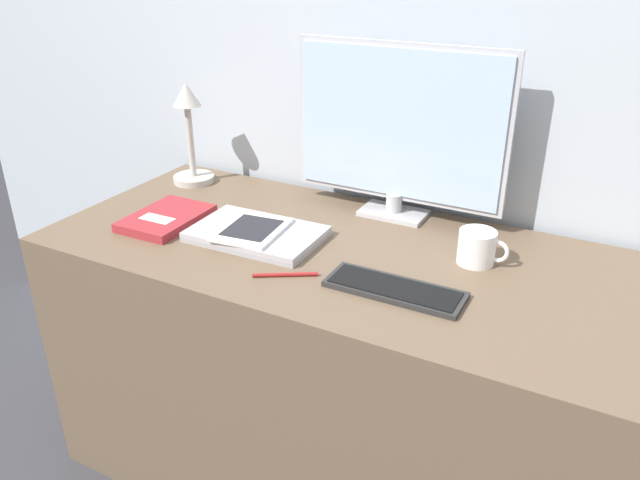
{
  "coord_description": "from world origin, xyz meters",
  "views": [
    {
      "loc": [
        0.58,
        -1.05,
        1.44
      ],
      "look_at": [
        -0.03,
        0.1,
        0.81
      ],
      "focal_mm": 35.0,
      "sensor_mm": 36.0,
      "label": 1
    }
  ],
  "objects_px": {
    "keyboard": "(395,289)",
    "notebook": "(166,218)",
    "pen": "(285,275)",
    "monitor": "(398,130)",
    "ereader": "(252,229)",
    "desk_lamp": "(190,130)",
    "coffee_mug": "(478,247)",
    "laptop": "(257,234)"
  },
  "relations": [
    {
      "from": "desk_lamp",
      "to": "coffee_mug",
      "type": "xyz_separation_m",
      "value": [
        0.94,
        -0.13,
        -0.13
      ]
    },
    {
      "from": "monitor",
      "to": "desk_lamp",
      "type": "bearing_deg",
      "value": -175.67
    },
    {
      "from": "ereader",
      "to": "pen",
      "type": "distance_m",
      "value": 0.22
    },
    {
      "from": "monitor",
      "to": "laptop",
      "type": "distance_m",
      "value": 0.46
    },
    {
      "from": "keyboard",
      "to": "laptop",
      "type": "relative_size",
      "value": 0.92
    },
    {
      "from": "notebook",
      "to": "pen",
      "type": "bearing_deg",
      "value": -13.98
    },
    {
      "from": "laptop",
      "to": "coffee_mug",
      "type": "height_order",
      "value": "coffee_mug"
    },
    {
      "from": "monitor",
      "to": "ereader",
      "type": "height_order",
      "value": "monitor"
    },
    {
      "from": "ereader",
      "to": "coffee_mug",
      "type": "bearing_deg",
      "value": 14.92
    },
    {
      "from": "laptop",
      "to": "desk_lamp",
      "type": "bearing_deg",
      "value": 147.46
    },
    {
      "from": "desk_lamp",
      "to": "coffee_mug",
      "type": "relative_size",
      "value": 2.6
    },
    {
      "from": "desk_lamp",
      "to": "ereader",
      "type": "bearing_deg",
      "value": -34.13
    },
    {
      "from": "keyboard",
      "to": "coffee_mug",
      "type": "height_order",
      "value": "coffee_mug"
    },
    {
      "from": "coffee_mug",
      "to": "pen",
      "type": "height_order",
      "value": "coffee_mug"
    },
    {
      "from": "notebook",
      "to": "coffee_mug",
      "type": "bearing_deg",
      "value": 11.24
    },
    {
      "from": "laptop",
      "to": "pen",
      "type": "xyz_separation_m",
      "value": [
        0.17,
        -0.14,
        -0.01
      ]
    },
    {
      "from": "desk_lamp",
      "to": "notebook",
      "type": "height_order",
      "value": "desk_lamp"
    },
    {
      "from": "keyboard",
      "to": "notebook",
      "type": "height_order",
      "value": "notebook"
    },
    {
      "from": "monitor",
      "to": "notebook",
      "type": "distance_m",
      "value": 0.66
    },
    {
      "from": "keyboard",
      "to": "notebook",
      "type": "bearing_deg",
      "value": 175.19
    },
    {
      "from": "pen",
      "to": "monitor",
      "type": "bearing_deg",
      "value": 79.26
    },
    {
      "from": "ereader",
      "to": "laptop",
      "type": "bearing_deg",
      "value": 70.32
    },
    {
      "from": "coffee_mug",
      "to": "laptop",
      "type": "bearing_deg",
      "value": -166.26
    },
    {
      "from": "monitor",
      "to": "laptop",
      "type": "xyz_separation_m",
      "value": [
        -0.25,
        -0.31,
        -0.23
      ]
    },
    {
      "from": "keyboard",
      "to": "notebook",
      "type": "relative_size",
      "value": 1.28
    },
    {
      "from": "laptop",
      "to": "keyboard",
      "type": "bearing_deg",
      "value": -11.91
    },
    {
      "from": "ereader",
      "to": "notebook",
      "type": "bearing_deg",
      "value": -176.45
    },
    {
      "from": "ereader",
      "to": "monitor",
      "type": "bearing_deg",
      "value": 51.24
    },
    {
      "from": "laptop",
      "to": "monitor",
      "type": "bearing_deg",
      "value": 50.59
    },
    {
      "from": "monitor",
      "to": "pen",
      "type": "height_order",
      "value": "monitor"
    },
    {
      "from": "keyboard",
      "to": "laptop",
      "type": "distance_m",
      "value": 0.42
    },
    {
      "from": "keyboard",
      "to": "ereader",
      "type": "relative_size",
      "value": 1.48
    },
    {
      "from": "ereader",
      "to": "coffee_mug",
      "type": "xyz_separation_m",
      "value": [
        0.54,
        0.14,
        0.01
      ]
    },
    {
      "from": "keyboard",
      "to": "desk_lamp",
      "type": "distance_m",
      "value": 0.9
    },
    {
      "from": "monitor",
      "to": "keyboard",
      "type": "bearing_deg",
      "value": -67.96
    },
    {
      "from": "laptop",
      "to": "notebook",
      "type": "bearing_deg",
      "value": -173.79
    },
    {
      "from": "notebook",
      "to": "monitor",
      "type": "bearing_deg",
      "value": 32.77
    },
    {
      "from": "pen",
      "to": "laptop",
      "type": "bearing_deg",
      "value": 140.45
    },
    {
      "from": "ereader",
      "to": "desk_lamp",
      "type": "xyz_separation_m",
      "value": [
        -0.4,
        0.27,
        0.14
      ]
    },
    {
      "from": "monitor",
      "to": "coffee_mug",
      "type": "xyz_separation_m",
      "value": [
        0.28,
        -0.18,
        -0.2
      ]
    },
    {
      "from": "desk_lamp",
      "to": "pen",
      "type": "relative_size",
      "value": 2.34
    },
    {
      "from": "monitor",
      "to": "desk_lamp",
      "type": "relative_size",
      "value": 1.89
    }
  ]
}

